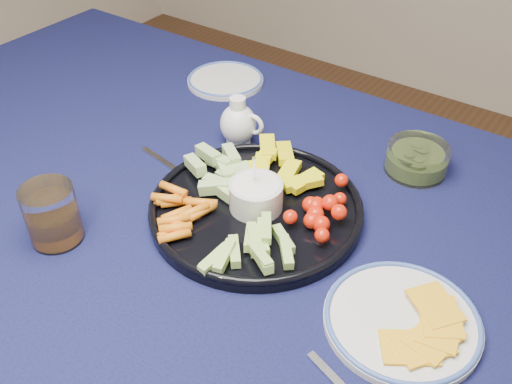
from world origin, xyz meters
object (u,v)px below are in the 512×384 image
Objects in this scene: dining_table at (192,240)px; crudite_platter at (255,204)px; juice_tumbler at (53,217)px; creamer_pitcher at (239,124)px; cheese_plate at (402,319)px; pickle_bowl at (417,160)px; side_plate_extra at (225,80)px.

crudite_platter is (0.11, 0.05, 0.11)m from dining_table.
creamer_pitcher is at bearing 79.58° from juice_tumbler.
cheese_plate is at bearing -13.88° from crudite_platter.
cheese_plate is (0.41, -0.03, 0.10)m from dining_table.
pickle_bowl is 0.53× the size of cheese_plate.
juice_tumbler is (-0.40, -0.51, 0.02)m from pickle_bowl.
cheese_plate is at bearing 16.75° from juice_tumbler.
side_plate_extra is at bearing 172.03° from pickle_bowl.
dining_table is at bearing 58.53° from juice_tumbler.
dining_table is 16.73× the size of creamer_pitcher.
juice_tumbler is (-0.23, -0.23, 0.02)m from crudite_platter.
creamer_pitcher reaches higher than pickle_bowl.
pickle_bowl is 0.37m from cheese_plate.
juice_tumbler is (-0.53, -0.16, 0.03)m from cheese_plate.
cheese_plate reaches higher than side_plate_extra.
creamer_pitcher is 0.56× the size of side_plate_extra.
cheese_plate is 0.76m from side_plate_extra.
crudite_platter reaches higher than side_plate_extra.
pickle_bowl is at bearing 19.00° from creamer_pitcher.
dining_table is 0.43m from cheese_plate.
crudite_platter is at bearing 166.12° from cheese_plate.
juice_tumbler reaches higher than pickle_bowl.
crudite_platter is 3.65× the size of juice_tumbler.
cheese_plate reaches higher than dining_table.
juice_tumbler is (-0.12, -0.19, 0.13)m from dining_table.
cheese_plate is at bearing -33.56° from side_plate_extra.
pickle_bowl is (0.33, 0.11, -0.02)m from creamer_pitcher.
side_plate_extra is (-0.22, 0.39, 0.10)m from dining_table.
crudite_platter is 0.31m from cheese_plate.
crudite_platter is at bearing 45.96° from juice_tumbler.
pickle_bowl is at bearing 57.58° from crudite_platter.
juice_tumbler is at bearing -134.04° from crudite_platter.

